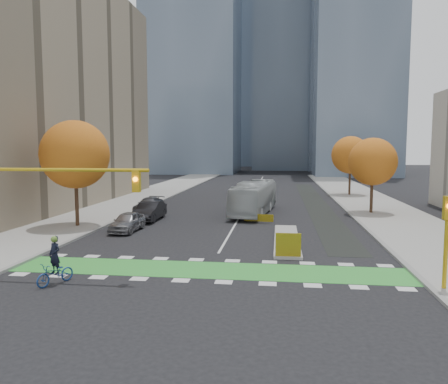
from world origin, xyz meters
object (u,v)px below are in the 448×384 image
(parked_car_c, at_px, (149,205))
(parked_car_b, at_px, (150,211))
(parked_car_a, at_px, (127,222))
(cyclist, at_px, (55,268))
(hazard_board, at_px, (288,245))
(bus, at_px, (254,198))
(tree_west, at_px, (75,155))
(traffic_signal_east, at_px, (447,228))
(tree_east_near, at_px, (373,162))
(traffic_signal_west, at_px, (35,192))
(tree_east_far, at_px, (350,155))

(parked_car_c, bearing_deg, parked_car_b, -67.11)
(parked_car_a, bearing_deg, parked_car_c, 100.07)
(cyclist, distance_m, parked_car_b, 17.57)
(parked_car_b, bearing_deg, hazard_board, -45.16)
(cyclist, relative_size, parked_car_a, 0.53)
(bus, bearing_deg, tree_west, -138.68)
(traffic_signal_east, bearing_deg, parked_car_a, 147.79)
(hazard_board, height_order, tree_east_near, tree_east_near)
(tree_east_near, height_order, parked_car_c, tree_east_near)
(traffic_signal_east, distance_m, parked_car_c, 29.02)
(traffic_signal_west, distance_m, cyclist, 3.79)
(bus, bearing_deg, tree_east_far, 64.20)
(hazard_board, relative_size, tree_east_far, 0.18)
(tree_east_far, relative_size, cyclist, 3.46)
(cyclist, xyz_separation_m, parked_car_c, (-2.55, 22.54, -0.07))
(tree_west, relative_size, bus, 0.75)
(tree_east_near, distance_m, cyclist, 30.29)
(traffic_signal_east, bearing_deg, traffic_signal_west, -179.99)
(tree_east_near, distance_m, parked_car_c, 21.45)
(hazard_board, relative_size, tree_east_near, 0.20)
(parked_car_c, bearing_deg, tree_east_near, 8.22)
(tree_west, relative_size, tree_east_near, 1.16)
(parked_car_b, bearing_deg, tree_west, -139.34)
(traffic_signal_west, bearing_deg, parked_car_c, 92.86)
(tree_west, distance_m, bus, 16.36)
(tree_west, relative_size, traffic_signal_east, 2.01)
(hazard_board, distance_m, tree_east_far, 35.13)
(tree_east_far, distance_m, traffic_signal_east, 38.64)
(hazard_board, relative_size, cyclist, 0.63)
(cyclist, distance_m, parked_car_c, 22.69)
(parked_car_b, height_order, parked_car_c, parked_car_b)
(tree_east_near, height_order, traffic_signal_west, tree_east_near)
(traffic_signal_west, height_order, parked_car_b, traffic_signal_west)
(traffic_signal_west, bearing_deg, traffic_signal_east, 0.01)
(tree_east_near, distance_m, parked_car_b, 20.75)
(parked_car_a, bearing_deg, cyclist, -82.91)
(tree_east_far, bearing_deg, parked_car_a, -126.51)
(tree_east_near, bearing_deg, parked_car_b, -162.49)
(hazard_board, relative_size, parked_car_c, 0.31)
(parked_car_a, bearing_deg, traffic_signal_west, -89.80)
(parked_car_b, relative_size, parked_car_c, 1.06)
(traffic_signal_west, height_order, parked_car_a, traffic_signal_west)
(tree_east_near, xyz_separation_m, traffic_signal_east, (-1.50, -22.51, -2.13))
(cyclist, bearing_deg, bus, 95.37)
(parked_car_c, bearing_deg, traffic_signal_west, -81.98)
(tree_west, bearing_deg, hazard_board, -25.99)
(traffic_signal_west, height_order, bus, traffic_signal_west)
(tree_east_far, distance_m, bus, 20.93)
(traffic_signal_west, distance_m, parked_car_c, 21.68)
(traffic_signal_west, distance_m, parked_car_b, 16.71)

